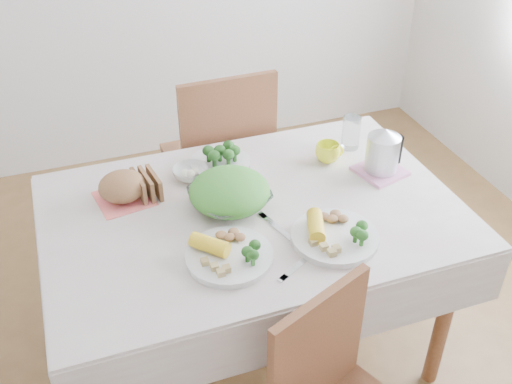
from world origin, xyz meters
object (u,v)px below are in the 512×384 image
object	(u,v)px
dinner_plate_left	(229,257)
dining_table	(253,286)
salad_bowl	(230,198)
yellow_mug	(328,153)
dinner_plate_right	(335,238)
chair_far	(217,166)
electric_kettle	(383,146)

from	to	relation	value
dinner_plate_left	dining_table	bearing A→B (deg)	55.01
salad_bowl	dinner_plate_left	bearing A→B (deg)	-108.01
salad_bowl	yellow_mug	world-z (taller)	yellow_mug
dinner_plate_right	yellow_mug	world-z (taller)	yellow_mug
chair_far	electric_kettle	xyz separation A→B (m)	(0.47, -0.71, 0.42)
dining_table	dinner_plate_right	size ratio (longest dim) A/B	4.66
chair_far	yellow_mug	world-z (taller)	chair_far
chair_far	salad_bowl	bearing A→B (deg)	76.46
salad_bowl	yellow_mug	bearing A→B (deg)	19.00
dining_table	electric_kettle	bearing A→B (deg)	6.06
dinner_plate_right	yellow_mug	bearing A→B (deg)	67.57
dining_table	electric_kettle	xyz separation A→B (m)	(0.56, 0.06, 0.51)
chair_far	yellow_mug	xyz separation A→B (m)	(0.31, -0.56, 0.34)
dining_table	dinner_plate_left	world-z (taller)	dinner_plate_left
chair_far	electric_kettle	size ratio (longest dim) A/B	5.66
dinner_plate_left	dinner_plate_right	world-z (taller)	same
salad_bowl	yellow_mug	distance (m)	0.50
yellow_mug	electric_kettle	size ratio (longest dim) A/B	0.56
yellow_mug	dining_table	bearing A→B (deg)	-152.36
dining_table	dinner_plate_left	size ratio (longest dim) A/B	4.82
dinner_plate_right	salad_bowl	bearing A→B (deg)	131.90
salad_bowl	yellow_mug	xyz separation A→B (m)	(0.47, 0.16, 0.01)
yellow_mug	electric_kettle	world-z (taller)	electric_kettle
chair_far	electric_kettle	bearing A→B (deg)	122.38
electric_kettle	dining_table	bearing A→B (deg)	-155.72
dining_table	chair_far	size ratio (longest dim) A/B	1.37
chair_far	dinner_plate_left	distance (m)	1.08
dining_table	chair_far	bearing A→B (deg)	83.86
chair_far	dining_table	bearing A→B (deg)	82.43
dinner_plate_left	dinner_plate_right	bearing A→B (deg)	-4.37
dining_table	electric_kettle	world-z (taller)	electric_kettle
salad_bowl	dinner_plate_left	distance (m)	0.29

